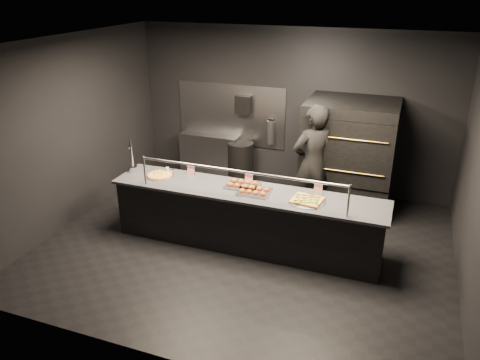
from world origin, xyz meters
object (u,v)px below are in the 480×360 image
at_px(beer_tap, 132,162).
at_px(worker, 312,164).
at_px(round_pizza, 160,175).
at_px(pizza_oven, 348,155).
at_px(slider_tray_b, 254,191).
at_px(square_pizza, 307,200).
at_px(trash_bin, 241,163).
at_px(towel_dispenser, 244,105).
at_px(prep_shelf, 210,155).
at_px(fire_extinguisher, 271,132).
at_px(service_counter, 246,218).
at_px(slider_tray_a, 243,185).

relative_size(beer_tap, worker, 0.29).
bearing_deg(worker, round_pizza, -11.85).
bearing_deg(pizza_oven, slider_tray_b, -118.93).
xyz_separation_m(slider_tray_b, square_pizza, (0.78, -0.02, -0.01)).
bearing_deg(pizza_oven, trash_bin, 171.33).
distance_m(towel_dispenser, worker, 2.09).
bearing_deg(slider_tray_b, beer_tap, 177.34).
relative_size(towel_dispenser, beer_tap, 0.61).
bearing_deg(pizza_oven, prep_shelf, 171.46).
distance_m(prep_shelf, fire_extinguisher, 1.39).
xyz_separation_m(prep_shelf, square_pizza, (2.51, -2.37, 0.49)).
bearing_deg(service_counter, slider_tray_b, -13.57).
xyz_separation_m(fire_extinguisher, beer_tap, (-1.60, -2.34, 0.02)).
height_order(prep_shelf, towel_dispenser, towel_dispenser).
bearing_deg(trash_bin, towel_dispenser, 90.00).
distance_m(beer_tap, square_pizza, 2.87).
relative_size(service_counter, worker, 2.07).
relative_size(service_counter, towel_dispenser, 11.71).
xyz_separation_m(fire_extinguisher, slider_tray_b, (0.48, -2.43, -0.11)).
relative_size(prep_shelf, trash_bin, 1.44).
height_order(fire_extinguisher, slider_tray_a, fire_extinguisher).
distance_m(pizza_oven, beer_tap, 3.65).
bearing_deg(pizza_oven, towel_dispenser, 166.86).
bearing_deg(service_counter, pizza_oven, 57.73).
xyz_separation_m(square_pizza, trash_bin, (-1.81, 2.27, -0.52)).
xyz_separation_m(pizza_oven, fire_extinguisher, (-1.55, 0.50, 0.09)).
xyz_separation_m(towel_dispenser, slider_tray_a, (0.80, -2.27, -0.60)).
bearing_deg(round_pizza, towel_dispenser, 76.82).
bearing_deg(slider_tray_b, pizza_oven, 61.07).
distance_m(pizza_oven, slider_tray_a, 2.21).
bearing_deg(pizza_oven, square_pizza, -98.37).
bearing_deg(fire_extinguisher, worker, -48.32).
bearing_deg(square_pizza, trash_bin, 128.61).
height_order(pizza_oven, square_pizza, pizza_oven).
bearing_deg(pizza_oven, service_counter, -122.27).
height_order(slider_tray_a, square_pizza, slider_tray_a).
bearing_deg(towel_dispenser, slider_tray_a, -70.61).
bearing_deg(square_pizza, prep_shelf, 136.67).
bearing_deg(worker, pizza_oven, -164.54).
bearing_deg(pizza_oven, worker, -124.56).
bearing_deg(square_pizza, round_pizza, 177.78).
xyz_separation_m(towel_dispenser, square_pizza, (1.81, -2.44, -0.61)).
bearing_deg(square_pizza, slider_tray_b, 178.68).
bearing_deg(prep_shelf, beer_tap, -98.82).
bearing_deg(trash_bin, fire_extinguisher, 18.12).
height_order(beer_tap, round_pizza, beer_tap).
bearing_deg(worker, slider_tray_b, 24.59).
bearing_deg(slider_tray_a, trash_bin, 110.83).
relative_size(slider_tray_a, worker, 0.24).
xyz_separation_m(slider_tray_b, worker, (0.59, 1.23, 0.04)).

